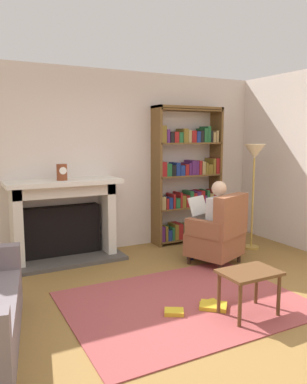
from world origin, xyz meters
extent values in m
plane|color=olive|center=(0.00, 0.00, 0.00)|extent=(14.00, 14.00, 0.00)
cube|color=beige|center=(0.00, 2.55, 1.35)|extent=(5.60, 0.10, 2.70)
cube|color=beige|center=(2.65, 1.25, 1.35)|extent=(0.10, 5.20, 2.70)
cube|color=#9B4343|center=(0.00, 0.30, 0.01)|extent=(2.40, 1.80, 0.01)
cube|color=#4C4742|center=(-0.74, 2.18, 0.03)|extent=(1.58, 0.64, 0.05)
cube|color=black|center=(-0.74, 2.40, 0.40)|extent=(1.06, 0.20, 0.70)
cube|color=silver|center=(-1.37, 2.28, 0.54)|extent=(0.12, 0.44, 1.08)
cube|color=silver|center=(-0.11, 2.28, 0.54)|extent=(0.12, 0.44, 1.08)
cube|color=silver|center=(-0.74, 2.28, 1.00)|extent=(1.38, 0.44, 0.16)
cube|color=silver|center=(-0.74, 2.22, 1.11)|extent=(1.54, 0.56, 0.06)
cylinder|color=brown|center=(-0.77, 2.20, 1.25)|extent=(0.14, 0.14, 0.22)
cylinder|color=white|center=(-0.77, 2.14, 1.27)|extent=(0.10, 0.01, 0.10)
cube|color=brown|center=(0.75, 2.34, 1.10)|extent=(0.04, 0.32, 2.20)
cube|color=brown|center=(1.88, 2.34, 1.10)|extent=(0.04, 0.32, 2.20)
cube|color=brown|center=(1.31, 2.34, 2.18)|extent=(1.18, 0.32, 0.04)
cube|color=brown|center=(1.31, 2.34, 0.06)|extent=(1.14, 0.32, 0.02)
cube|color=#4C1E59|center=(0.80, 2.33, 0.19)|extent=(0.06, 0.26, 0.24)
cube|color=brown|center=(0.86, 2.33, 0.19)|extent=(0.04, 0.26, 0.24)
cube|color=navy|center=(0.93, 2.33, 0.16)|extent=(0.07, 0.26, 0.17)
cube|color=#1E592D|center=(0.99, 2.33, 0.17)|extent=(0.04, 0.26, 0.21)
cube|color=brown|center=(1.05, 2.33, 0.20)|extent=(0.07, 0.26, 0.25)
cube|color=maroon|center=(1.13, 2.33, 0.20)|extent=(0.08, 0.26, 0.25)
cube|color=#1E592D|center=(1.21, 2.33, 0.18)|extent=(0.08, 0.26, 0.23)
cube|color=brown|center=(1.28, 2.33, 0.17)|extent=(0.04, 0.26, 0.19)
cube|color=#997F4C|center=(1.34, 2.33, 0.18)|extent=(0.06, 0.26, 0.22)
cube|color=brown|center=(1.40, 2.33, 0.15)|extent=(0.04, 0.26, 0.16)
cube|color=#997F4C|center=(1.45, 2.33, 0.17)|extent=(0.06, 0.26, 0.20)
cube|color=navy|center=(1.54, 2.33, 0.18)|extent=(0.09, 0.26, 0.22)
cube|color=brown|center=(1.63, 2.33, 0.18)|extent=(0.08, 0.26, 0.22)
cube|color=#4C1E59|center=(1.72, 2.33, 0.18)|extent=(0.08, 0.26, 0.22)
cube|color=#1E592D|center=(1.79, 2.33, 0.16)|extent=(0.05, 0.26, 0.19)
cube|color=brown|center=(1.31, 2.34, 0.58)|extent=(1.14, 0.32, 0.02)
cube|color=#997F4C|center=(0.81, 2.33, 0.69)|extent=(0.07, 0.26, 0.20)
cube|color=maroon|center=(0.88, 2.33, 0.68)|extent=(0.04, 0.26, 0.17)
cube|color=navy|center=(0.94, 2.33, 0.68)|extent=(0.07, 0.26, 0.18)
cube|color=maroon|center=(1.00, 2.33, 0.71)|extent=(0.04, 0.26, 0.23)
cube|color=#1E592D|center=(1.07, 2.33, 0.67)|extent=(0.08, 0.26, 0.16)
cube|color=maroon|center=(1.13, 2.33, 0.71)|extent=(0.04, 0.26, 0.25)
cube|color=brown|center=(1.18, 2.33, 0.69)|extent=(0.07, 0.26, 0.19)
cube|color=maroon|center=(1.26, 2.33, 0.69)|extent=(0.06, 0.26, 0.19)
cube|color=#1E592D|center=(1.33, 2.33, 0.72)|extent=(0.07, 0.26, 0.26)
cube|color=maroon|center=(1.40, 2.33, 0.70)|extent=(0.07, 0.26, 0.22)
cube|color=#4C1E59|center=(1.47, 2.33, 0.71)|extent=(0.07, 0.26, 0.24)
cube|color=maroon|center=(1.54, 2.33, 0.71)|extent=(0.07, 0.26, 0.25)
cube|color=#4C1E59|center=(1.60, 2.33, 0.67)|extent=(0.04, 0.26, 0.17)
cube|color=#1E592D|center=(1.65, 2.33, 0.72)|extent=(0.05, 0.26, 0.25)
cube|color=#997F4C|center=(1.72, 2.33, 0.69)|extent=(0.07, 0.26, 0.19)
cube|color=maroon|center=(1.81, 2.33, 0.71)|extent=(0.08, 0.26, 0.24)
cube|color=brown|center=(1.31, 2.34, 1.10)|extent=(1.14, 0.32, 0.02)
cube|color=maroon|center=(0.82, 2.33, 1.22)|extent=(0.08, 0.26, 0.22)
cube|color=#1E592D|center=(0.90, 2.33, 1.21)|extent=(0.09, 0.26, 0.19)
cube|color=black|center=(0.99, 2.33, 1.20)|extent=(0.07, 0.26, 0.17)
cube|color=navy|center=(1.06, 2.33, 1.21)|extent=(0.07, 0.26, 0.20)
cube|color=navy|center=(1.15, 2.33, 1.19)|extent=(0.08, 0.26, 0.16)
cube|color=maroon|center=(1.23, 2.33, 1.20)|extent=(0.06, 0.26, 0.18)
cube|color=#4C1E59|center=(1.29, 2.33, 1.21)|extent=(0.04, 0.26, 0.19)
cube|color=#4C1E59|center=(1.36, 2.33, 1.23)|extent=(0.08, 0.26, 0.23)
cube|color=#4C1E59|center=(1.43, 2.33, 1.22)|extent=(0.04, 0.26, 0.22)
cube|color=maroon|center=(1.49, 2.33, 1.22)|extent=(0.05, 0.26, 0.23)
cube|color=#997F4C|center=(1.55, 2.33, 1.22)|extent=(0.06, 0.26, 0.21)
cube|color=brown|center=(1.61, 2.33, 1.21)|extent=(0.04, 0.26, 0.19)
cube|color=brown|center=(1.69, 2.33, 1.19)|extent=(0.09, 0.26, 0.16)
cube|color=brown|center=(1.76, 2.33, 1.24)|extent=(0.05, 0.26, 0.25)
cube|color=maroon|center=(1.84, 2.33, 1.24)|extent=(0.08, 0.26, 0.26)
cube|color=brown|center=(1.31, 2.34, 1.62)|extent=(1.14, 0.32, 0.02)
cube|color=brown|center=(0.81, 2.33, 1.76)|extent=(0.08, 0.26, 0.26)
cube|color=#4C1E59|center=(0.88, 2.33, 1.73)|extent=(0.05, 0.26, 0.20)
cube|color=black|center=(0.95, 2.33, 1.71)|extent=(0.06, 0.26, 0.16)
cube|color=maroon|center=(1.03, 2.33, 1.71)|extent=(0.08, 0.26, 0.17)
cube|color=#1E592D|center=(1.11, 2.33, 1.71)|extent=(0.07, 0.26, 0.16)
cube|color=brown|center=(1.20, 2.33, 1.74)|extent=(0.08, 0.26, 0.22)
cube|color=#997F4C|center=(1.27, 2.33, 1.73)|extent=(0.06, 0.26, 0.19)
cube|color=maroon|center=(1.35, 2.33, 1.72)|extent=(0.09, 0.26, 0.19)
cube|color=navy|center=(1.44, 2.33, 1.72)|extent=(0.07, 0.26, 0.18)
cube|color=black|center=(1.51, 2.33, 1.72)|extent=(0.06, 0.26, 0.19)
cube|color=#1E592D|center=(1.58, 2.33, 1.74)|extent=(0.06, 0.26, 0.23)
cube|color=#1E592D|center=(1.64, 2.33, 1.76)|extent=(0.06, 0.26, 0.26)
cube|color=black|center=(1.69, 2.33, 1.72)|extent=(0.04, 0.26, 0.18)
cube|color=#997F4C|center=(1.75, 2.33, 1.71)|extent=(0.06, 0.26, 0.17)
cube|color=#997F4C|center=(1.81, 2.33, 1.72)|extent=(0.04, 0.26, 0.19)
cube|color=brown|center=(1.31, 2.34, 2.14)|extent=(1.14, 0.32, 0.02)
cylinder|color=#331E14|center=(1.18, 1.51, 0.06)|extent=(0.05, 0.05, 0.12)
cylinder|color=#331E14|center=(0.71, 1.32, 0.06)|extent=(0.05, 0.05, 0.12)
cylinder|color=#331E14|center=(1.36, 1.07, 0.06)|extent=(0.05, 0.05, 0.12)
cylinder|color=#331E14|center=(0.89, 0.88, 0.06)|extent=(0.05, 0.05, 0.12)
cube|color=brown|center=(1.04, 1.20, 0.27)|extent=(0.82, 0.80, 0.30)
cube|color=brown|center=(1.13, 0.97, 0.70)|extent=(0.65, 0.39, 0.55)
cube|color=brown|center=(1.29, 1.30, 0.53)|extent=(0.31, 0.55, 0.22)
cube|color=brown|center=(0.79, 1.09, 0.53)|extent=(0.31, 0.55, 0.22)
cube|color=silver|center=(1.06, 1.15, 0.67)|extent=(0.37, 0.31, 0.50)
sphere|color=#D8AD8C|center=(1.06, 1.15, 1.04)|extent=(0.20, 0.20, 0.20)
cube|color=#191E3F|center=(1.05, 1.37, 0.47)|extent=(0.26, 0.42, 0.12)
cube|color=#191E3F|center=(0.91, 1.31, 0.47)|extent=(0.26, 0.42, 0.12)
cylinder|color=#191E3F|center=(0.98, 1.54, 0.21)|extent=(0.10, 0.10, 0.42)
cylinder|color=#191E3F|center=(0.83, 1.48, 0.21)|extent=(0.10, 0.10, 0.42)
cube|color=white|center=(0.93, 1.46, 0.77)|extent=(0.37, 0.24, 0.25)
cube|color=brown|center=(0.40, -0.21, 0.43)|extent=(0.56, 0.39, 0.03)
cylinder|color=brown|center=(0.17, -0.36, 0.21)|extent=(0.04, 0.04, 0.42)
cylinder|color=brown|center=(0.64, -0.36, 0.21)|extent=(0.04, 0.04, 0.42)
cylinder|color=brown|center=(0.17, -0.06, 0.21)|extent=(0.04, 0.04, 0.42)
cylinder|color=brown|center=(0.64, -0.06, 0.21)|extent=(0.04, 0.04, 0.42)
cube|color=gold|center=(-0.23, 0.12, 0.03)|extent=(0.23, 0.21, 0.04)
cube|color=gold|center=(0.18, 0.06, 0.03)|extent=(0.33, 0.32, 0.04)
cube|color=gold|center=(0.20, 0.12, 0.03)|extent=(0.18, 0.14, 0.03)
cylinder|color=#B7933F|center=(1.98, 1.51, 0.01)|extent=(0.24, 0.24, 0.03)
cylinder|color=#B7933F|center=(1.98, 1.51, 0.72)|extent=(0.03, 0.03, 1.37)
cone|color=beige|center=(1.98, 1.51, 1.50)|extent=(0.32, 0.32, 0.22)
camera|label=1|loc=(-2.02, -2.87, 1.72)|focal=35.52mm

